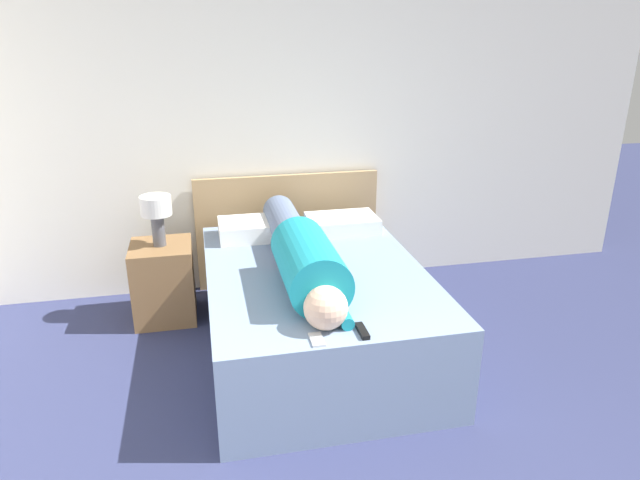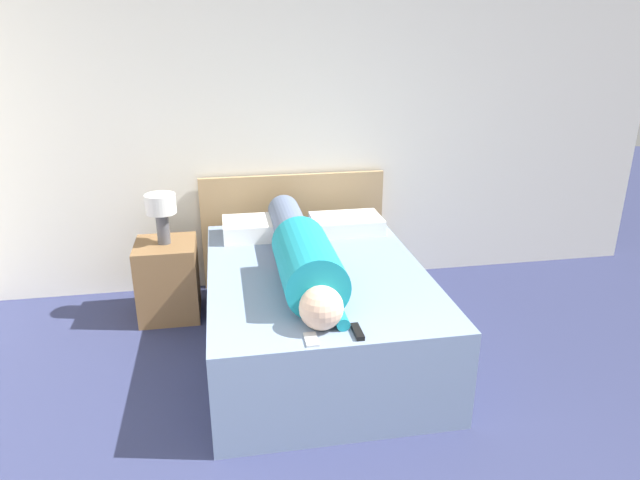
% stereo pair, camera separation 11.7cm
% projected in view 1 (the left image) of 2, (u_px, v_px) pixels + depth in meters
% --- Properties ---
extents(wall_back, '(6.14, 0.06, 2.60)m').
position_uv_depth(wall_back, '(284.00, 127.00, 4.46)').
color(wall_back, silver).
rests_on(wall_back, ground_plane).
extents(bed, '(1.37, 1.91, 0.58)m').
position_uv_depth(bed, '(315.00, 310.00, 3.74)').
color(bed, '#7589A8').
rests_on(bed, ground_plane).
extents(headboard, '(1.49, 0.04, 0.93)m').
position_uv_depth(headboard, '(288.00, 230.00, 4.69)').
color(headboard, tan).
rests_on(headboard, ground_plane).
extents(nightstand, '(0.43, 0.45, 0.57)m').
position_uv_depth(nightstand, '(164.00, 282.00, 4.17)').
color(nightstand, brown).
rests_on(nightstand, ground_plane).
extents(table_lamp, '(0.21, 0.21, 0.37)m').
position_uv_depth(table_lamp, '(156.00, 211.00, 3.98)').
color(table_lamp, '#4C4C51').
rests_on(table_lamp, nightstand).
extents(person_lying, '(0.35, 1.78, 0.35)m').
position_uv_depth(person_lying, '(302.00, 254.00, 3.48)').
color(person_lying, '#DBB293').
rests_on(person_lying, bed).
extents(pillow_near_headboard, '(0.55, 0.35, 0.13)m').
position_uv_depth(pillow_near_headboard, '(257.00, 229.00, 4.17)').
color(pillow_near_headboard, white).
rests_on(pillow_near_headboard, bed).
extents(pillow_second, '(0.52, 0.35, 0.11)m').
position_uv_depth(pillow_second, '(342.00, 223.00, 4.30)').
color(pillow_second, white).
rests_on(pillow_second, bed).
extents(tv_remote, '(0.04, 0.15, 0.02)m').
position_uv_depth(tv_remote, '(362.00, 331.00, 2.87)').
color(tv_remote, black).
rests_on(tv_remote, bed).
extents(cell_phone, '(0.06, 0.13, 0.01)m').
position_uv_depth(cell_phone, '(317.00, 340.00, 2.81)').
color(cell_phone, '#B2B7BC').
rests_on(cell_phone, bed).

